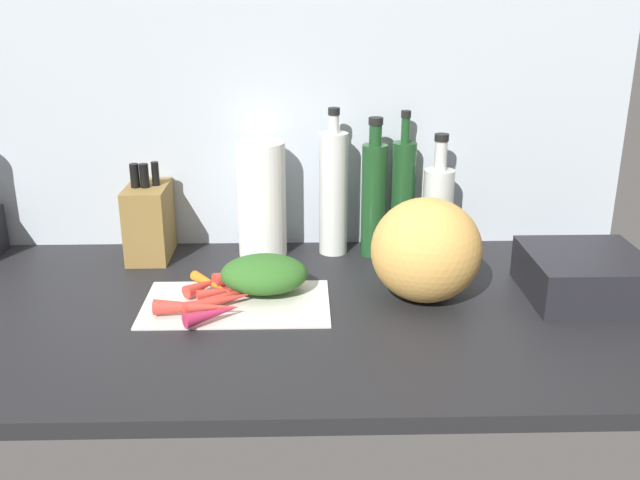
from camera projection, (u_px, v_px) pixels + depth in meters
ground_plane at (267, 312)px, 144.46cm from camera, size 170.00×80.00×3.00cm
wall_back at (271, 122)px, 169.96cm from camera, size 170.00×3.00×60.00cm
cutting_board at (236, 303)px, 144.33cm from camera, size 37.52×22.24×0.80cm
carrot_0 at (213, 314)px, 135.20cm from camera, size 11.13×8.60×2.95cm
carrot_1 at (213, 284)px, 149.61cm from camera, size 10.54×11.19×2.14cm
carrot_2 at (205, 285)px, 148.41cm from camera, size 8.73×9.28×2.75cm
carrot_3 at (197, 307)px, 137.90cm from camera, size 16.94×3.49×3.07cm
carrot_4 at (267, 279)px, 152.00cm from camera, size 15.92×6.41×2.26cm
carrot_5 at (284, 281)px, 150.98cm from camera, size 10.13×7.77×2.14cm
carrot_6 at (238, 292)px, 145.62cm from camera, size 14.81×13.58×2.21cm
carrot_7 at (243, 276)px, 151.82cm from camera, size 12.89×9.00×3.59cm
carrot_8 at (226, 291)px, 146.62cm from camera, size 12.15×6.06×2.01cm
carrot_9 at (261, 286)px, 147.20cm from camera, size 14.77×7.12×3.39cm
carrot_10 at (222, 300)px, 141.50cm from camera, size 15.80×10.15×2.60cm
carrot_greens_pile at (264, 274)px, 147.61cm from camera, size 18.02×13.86×7.63cm
winter_squash at (426, 250)px, 143.69cm from camera, size 22.34×21.32×21.31cm
knife_block at (149, 221)px, 167.03cm from camera, size 9.37×15.85×22.80cm
paper_towel_roll at (262, 199)px, 167.01cm from camera, size 11.39×11.39×27.20cm
bottle_0 at (333, 192)px, 167.70cm from camera, size 6.71×6.71×34.77cm
bottle_1 at (374, 197)px, 166.60cm from camera, size 5.86×5.86×32.83cm
bottle_2 at (403, 194)px, 170.53cm from camera, size 5.75×5.75×33.68cm
bottle_3 at (438, 208)px, 168.77cm from camera, size 7.18×7.18×28.85cm
dish_rack at (584, 275)px, 147.02cm from camera, size 23.56×23.83×9.21cm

